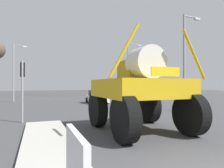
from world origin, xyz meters
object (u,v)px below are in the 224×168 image
at_px(oversize_sprayer, 140,91).
at_px(streetlight_far_left, 15,70).
at_px(traffic_signal_near_left, 23,77).
at_px(streetlight_near_right, 185,58).
at_px(streetlight_far_right, 129,68).
at_px(sedan_ahead, 97,97).
at_px(traffic_signal_near_right, 155,80).

height_order(oversize_sprayer, streetlight_far_left, streetlight_far_left).
relative_size(traffic_signal_near_left, streetlight_near_right, 0.45).
bearing_deg(oversize_sprayer, streetlight_far_right, -25.14).
bearing_deg(traffic_signal_near_left, streetlight_near_right, 2.13).
xyz_separation_m(oversize_sprayer, streetlight_near_right, (6.82, 4.80, 2.50)).
relative_size(oversize_sprayer, streetlight_far_right, 0.63).
bearing_deg(streetlight_far_left, sedan_ahead, -30.11).
relative_size(traffic_signal_near_right, streetlight_near_right, 0.44).
distance_m(oversize_sprayer, streetlight_near_right, 8.71).
relative_size(sedan_ahead, traffic_signal_near_left, 1.15).
relative_size(sedan_ahead, traffic_signal_near_right, 1.17).
xyz_separation_m(streetlight_near_right, streetlight_far_left, (-13.99, 14.81, -0.34)).
height_order(traffic_signal_near_left, streetlight_near_right, streetlight_near_right).
distance_m(sedan_ahead, traffic_signal_near_left, 12.53).
xyz_separation_m(oversize_sprayer, streetlight_far_left, (-7.17, 19.62, 2.16)).
bearing_deg(sedan_ahead, oversize_sprayer, 170.83).
height_order(oversize_sprayer, traffic_signal_near_right, oversize_sprayer).
xyz_separation_m(traffic_signal_near_left, streetlight_near_right, (12.18, 0.45, 1.79)).
bearing_deg(oversize_sprayer, traffic_signal_near_right, -40.87).
bearing_deg(streetlight_far_right, traffic_signal_near_left, -134.43).
distance_m(streetlight_near_right, streetlight_far_right, 13.36).
xyz_separation_m(oversize_sprayer, streetlight_far_right, (8.11, 18.10, 2.71)).
bearing_deg(traffic_signal_near_right, streetlight_near_right, 8.10).
height_order(streetlight_near_right, streetlight_far_left, streetlight_near_right).
distance_m(oversize_sprayer, sedan_ahead, 14.46).
xyz_separation_m(sedan_ahead, streetlight_near_right, (4.75, -9.46, 3.69)).
bearing_deg(sedan_ahead, streetlight_near_right, -154.24).
bearing_deg(traffic_signal_near_right, traffic_signal_near_left, -179.99).
relative_size(sedan_ahead, streetlight_near_right, 0.52).
bearing_deg(sedan_ahead, traffic_signal_near_left, 142.21).
relative_size(oversize_sprayer, streetlight_near_right, 0.66).
distance_m(traffic_signal_near_left, streetlight_far_right, 19.36).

